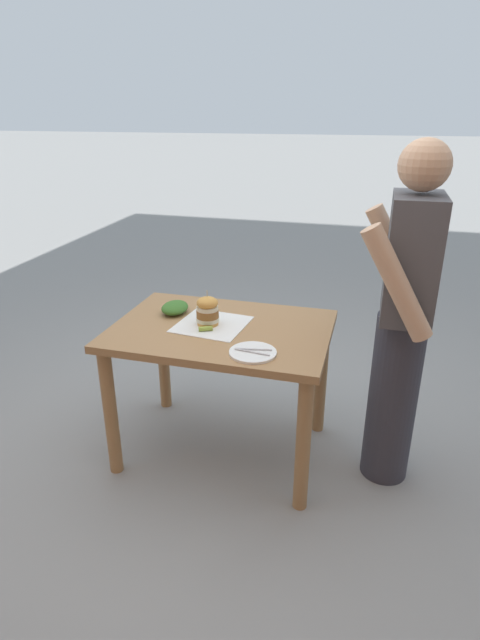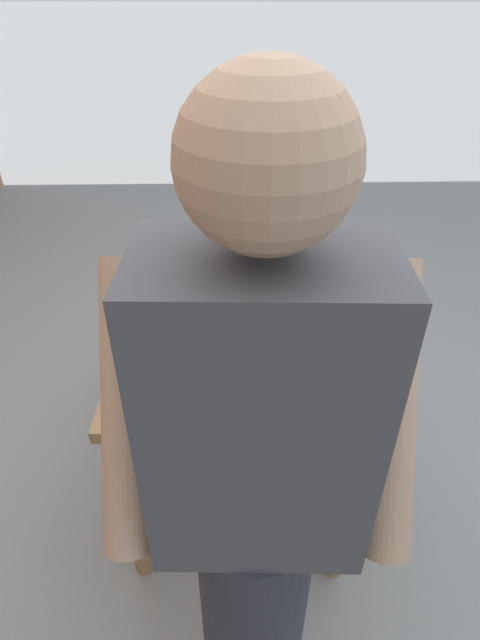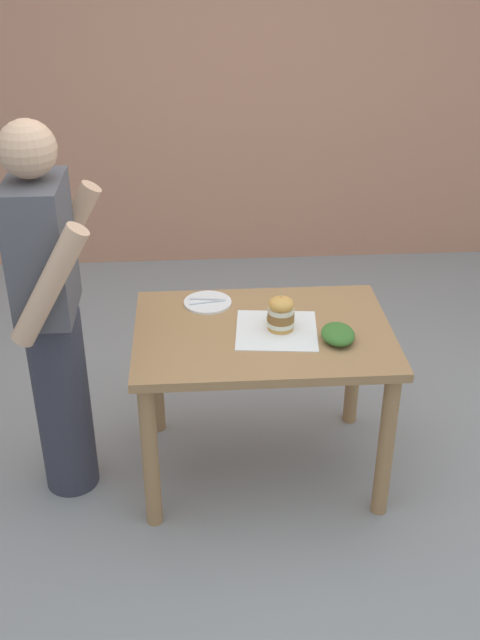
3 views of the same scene
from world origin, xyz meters
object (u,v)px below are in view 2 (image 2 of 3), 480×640
at_px(pickle_spear, 219,302).
at_px(diner_across_table, 256,519).
at_px(sandwich, 242,285).
at_px(side_salad, 270,266).
at_px(patio_table, 240,344).
at_px(side_plate_with_forks, 159,355).

height_order(pickle_spear, diner_across_table, diner_across_table).
xyz_separation_m(sandwich, side_salad, (-0.11, -0.23, -0.05)).
distance_m(sandwich, diner_across_table, 0.96).
distance_m(patio_table, diner_across_table, 0.92).
distance_m(pickle_spear, diner_across_table, 0.95).
bearing_deg(patio_table, side_salad, -110.79).
relative_size(patio_table, side_salad, 6.18).
bearing_deg(side_plate_with_forks, side_salad, -124.57).
height_order(sandwich, diner_across_table, diner_across_table).
bearing_deg(pickle_spear, patio_table, 142.85).
bearing_deg(pickle_spear, diner_across_table, 97.21).
relative_size(side_salad, diner_across_table, 0.11).
bearing_deg(side_plate_with_forks, sandwich, -130.17).
xyz_separation_m(patio_table, side_salad, (-0.12, -0.30, 0.16)).
xyz_separation_m(pickle_spear, side_plate_with_forks, (0.18, 0.29, -0.01)).
bearing_deg(side_salad, patio_table, 69.21).
bearing_deg(pickle_spear, side_salad, -128.10).
height_order(sandwich, pickle_spear, sandwich).
distance_m(sandwich, pickle_spear, 0.11).
distance_m(patio_table, side_salad, 0.36).
relative_size(pickle_spear, side_plate_with_forks, 0.32).
bearing_deg(diner_across_table, side_salad, -93.55).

